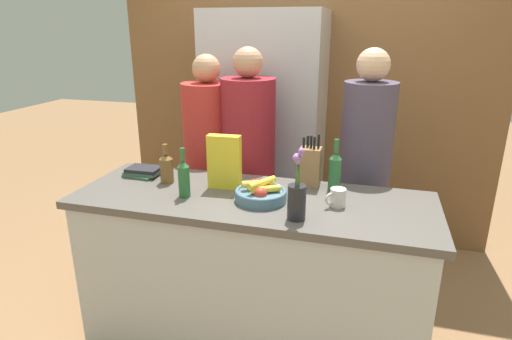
# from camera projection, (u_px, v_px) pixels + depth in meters

# --- Properties ---
(ground_plane) EXTENTS (14.00, 14.00, 0.00)m
(ground_plane) POSITION_uv_depth(u_px,v_px,m) (252.00, 339.00, 2.51)
(ground_plane) COLOR #936B47
(kitchen_island) EXTENTS (1.87, 0.66, 0.90)m
(kitchen_island) POSITION_uv_depth(u_px,v_px,m) (252.00, 272.00, 2.37)
(kitchen_island) COLOR silver
(kitchen_island) RESTS_ON ground_plane
(back_wall_wood) EXTENTS (3.07, 0.12, 2.60)m
(back_wall_wood) POSITION_uv_depth(u_px,v_px,m) (304.00, 83.00, 3.50)
(back_wall_wood) COLOR brown
(back_wall_wood) RESTS_ON ground_plane
(refrigerator) EXTENTS (0.87, 0.63, 1.86)m
(refrigerator) POSITION_uv_depth(u_px,v_px,m) (266.00, 135.00, 3.35)
(refrigerator) COLOR #B7B7BC
(refrigerator) RESTS_ON ground_plane
(fruit_bowl) EXTENTS (0.26, 0.26, 0.11)m
(fruit_bowl) POSITION_uv_depth(u_px,v_px,m) (261.00, 193.00, 2.16)
(fruit_bowl) COLOR slate
(fruit_bowl) RESTS_ON kitchen_island
(knife_block) EXTENTS (0.11, 0.10, 0.29)m
(knife_block) POSITION_uv_depth(u_px,v_px,m) (310.00, 166.00, 2.34)
(knife_block) COLOR olive
(knife_block) RESTS_ON kitchen_island
(flower_vase) EXTENTS (0.08, 0.08, 0.34)m
(flower_vase) POSITION_uv_depth(u_px,v_px,m) (297.00, 197.00, 1.94)
(flower_vase) COLOR #232328
(flower_vase) RESTS_ON kitchen_island
(cereal_box) EXTENTS (0.18, 0.07, 0.30)m
(cereal_box) POSITION_uv_depth(u_px,v_px,m) (224.00, 162.00, 2.30)
(cereal_box) COLOR yellow
(cereal_box) RESTS_ON kitchen_island
(coffee_mug) EXTENTS (0.10, 0.09, 0.09)m
(coffee_mug) POSITION_uv_depth(u_px,v_px,m) (337.00, 198.00, 2.09)
(coffee_mug) COLOR silver
(coffee_mug) RESTS_ON kitchen_island
(book_stack) EXTENTS (0.21, 0.16, 0.05)m
(book_stack) POSITION_uv_depth(u_px,v_px,m) (143.00, 172.00, 2.53)
(book_stack) COLOR #3D6047
(book_stack) RESTS_ON kitchen_island
(bottle_oil) EXTENTS (0.07, 0.07, 0.28)m
(bottle_oil) POSITION_uv_depth(u_px,v_px,m) (335.00, 170.00, 2.28)
(bottle_oil) COLOR #286633
(bottle_oil) RESTS_ON kitchen_island
(bottle_vinegar) EXTENTS (0.08, 0.08, 0.22)m
(bottle_vinegar) POSITION_uv_depth(u_px,v_px,m) (167.00, 168.00, 2.40)
(bottle_vinegar) COLOR brown
(bottle_vinegar) RESTS_ON kitchen_island
(bottle_wine) EXTENTS (0.06, 0.06, 0.26)m
(bottle_wine) POSITION_uv_depth(u_px,v_px,m) (184.00, 178.00, 2.20)
(bottle_wine) COLOR #286633
(bottle_wine) RESTS_ON kitchen_island
(person_at_sink) EXTENTS (0.34, 0.34, 1.58)m
(person_at_sink) POSITION_uv_depth(u_px,v_px,m) (210.00, 158.00, 2.94)
(person_at_sink) COLOR #383842
(person_at_sink) RESTS_ON ground_plane
(person_in_blue) EXTENTS (0.35, 0.35, 1.63)m
(person_in_blue) POSITION_uv_depth(u_px,v_px,m) (248.00, 159.00, 2.82)
(person_in_blue) COLOR #383842
(person_in_blue) RESTS_ON ground_plane
(person_in_red_tee) EXTENTS (0.31, 0.31, 1.63)m
(person_in_red_tee) POSITION_uv_depth(u_px,v_px,m) (364.00, 168.00, 2.60)
(person_in_red_tee) COLOR #383842
(person_in_red_tee) RESTS_ON ground_plane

